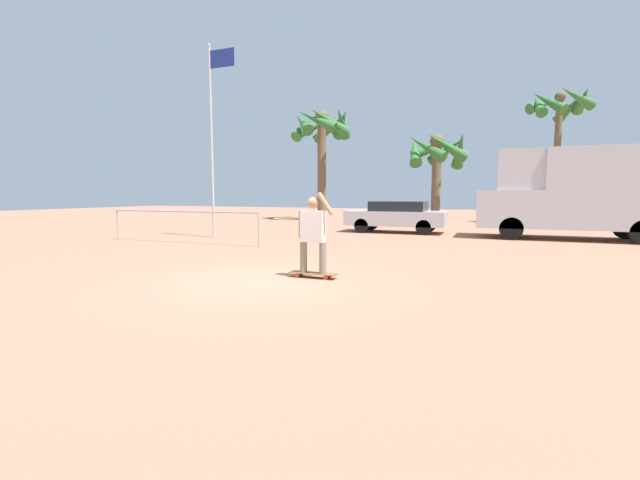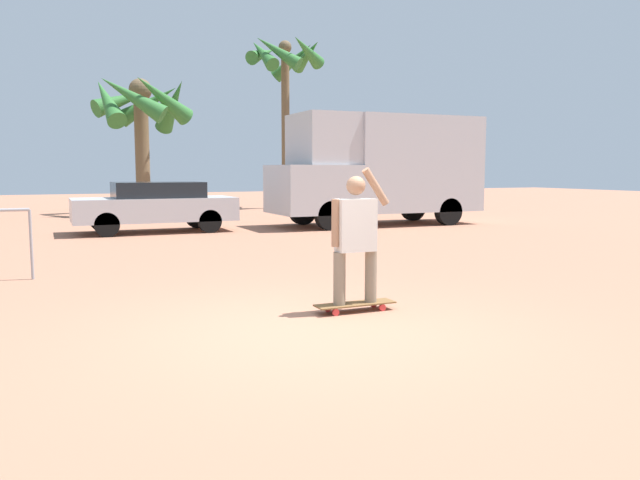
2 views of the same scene
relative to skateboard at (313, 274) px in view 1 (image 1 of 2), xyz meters
name	(u,v)px [view 1 (image 1 of 2)]	position (x,y,z in m)	size (l,w,h in m)	color
ground_plane	(261,281)	(-0.80, -0.64, -0.08)	(80.00, 80.00, 0.00)	#A36B51
skateboard	(313,274)	(0.00, 0.00, 0.00)	(0.96, 0.26, 0.10)	brown
person_skateboarder	(313,230)	(0.00, 0.00, 0.85)	(0.73, 0.22, 1.57)	gray
camper_van	(577,191)	(5.96, 10.00, 1.66)	(6.27, 2.23, 3.22)	black
parked_car_silver	(396,216)	(-0.57, 10.45, 0.63)	(4.12, 1.75, 1.32)	black
palm_tree_near_van	(559,111)	(6.29, 18.82, 5.94)	(3.40, 3.45, 7.26)	brown
palm_tree_center_background	(437,153)	(0.18, 17.66, 3.85)	(3.65, 3.90, 5.13)	brown
palm_tree_far_left	(322,130)	(-6.89, 17.84, 5.53)	(4.14, 4.17, 6.98)	brown
flagpole	(213,127)	(-6.44, 5.85, 4.01)	(1.11, 0.12, 7.04)	#B7B7BC
plaza_railing_segment	(182,215)	(-6.35, 3.87, 0.85)	(5.84, 0.05, 1.08)	#99999E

